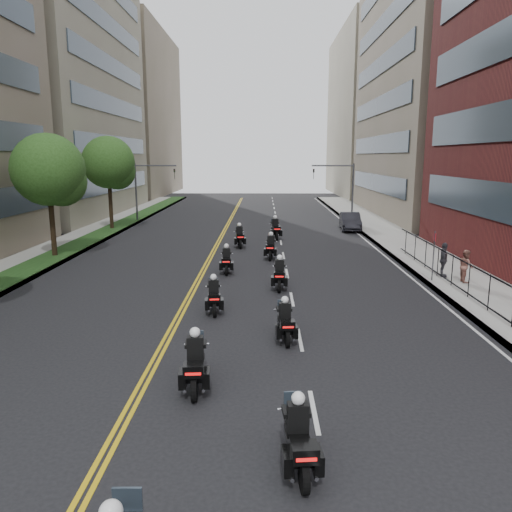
{
  "coord_description": "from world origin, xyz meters",
  "views": [
    {
      "loc": [
        1.93,
        -6.5,
        6.28
      ],
      "look_at": [
        1.59,
        14.97,
        1.98
      ],
      "focal_mm": 35.0,
      "sensor_mm": 36.0,
      "label": 1
    }
  ],
  "objects_px": {
    "motorcycle_5": "(280,276)",
    "motorcycle_7": "(271,248)",
    "motorcycle_9": "(275,230)",
    "pedestrian_b": "(466,266)",
    "motorcycle_4": "(214,297)",
    "motorcycle_1": "(299,441)",
    "motorcycle_6": "(227,261)",
    "motorcycle_8": "(240,238)",
    "motorcycle_3": "(285,323)",
    "parked_sedan": "(350,221)",
    "pedestrian_c": "(444,260)",
    "motorcycle_2": "(195,365)"
  },
  "relations": [
    {
      "from": "motorcycle_9",
      "to": "pedestrian_b",
      "type": "bearing_deg",
      "value": -62.86
    },
    {
      "from": "motorcycle_9",
      "to": "pedestrian_c",
      "type": "bearing_deg",
      "value": -62.99
    },
    {
      "from": "motorcycle_3",
      "to": "motorcycle_5",
      "type": "bearing_deg",
      "value": 85.35
    },
    {
      "from": "motorcycle_2",
      "to": "motorcycle_7",
      "type": "distance_m",
      "value": 17.95
    },
    {
      "from": "motorcycle_1",
      "to": "motorcycle_5",
      "type": "bearing_deg",
      "value": 84.61
    },
    {
      "from": "motorcycle_9",
      "to": "pedestrian_b",
      "type": "distance_m",
      "value": 16.57
    },
    {
      "from": "motorcycle_5",
      "to": "motorcycle_9",
      "type": "relative_size",
      "value": 0.9
    },
    {
      "from": "motorcycle_1",
      "to": "motorcycle_7",
      "type": "xyz_separation_m",
      "value": [
        -0.28,
        21.39,
        0.01
      ]
    },
    {
      "from": "pedestrian_b",
      "to": "motorcycle_9",
      "type": "bearing_deg",
      "value": 32.84
    },
    {
      "from": "motorcycle_3",
      "to": "motorcycle_4",
      "type": "bearing_deg",
      "value": 126.84
    },
    {
      "from": "motorcycle_6",
      "to": "motorcycle_9",
      "type": "bearing_deg",
      "value": 72.73
    },
    {
      "from": "motorcycle_9",
      "to": "parked_sedan",
      "type": "bearing_deg",
      "value": 30.44
    },
    {
      "from": "motorcycle_3",
      "to": "motorcycle_2",
      "type": "bearing_deg",
      "value": -129.6
    },
    {
      "from": "motorcycle_3",
      "to": "motorcycle_5",
      "type": "height_order",
      "value": "motorcycle_5"
    },
    {
      "from": "motorcycle_4",
      "to": "pedestrian_c",
      "type": "relative_size",
      "value": 1.19
    },
    {
      "from": "motorcycle_4",
      "to": "motorcycle_1",
      "type": "bearing_deg",
      "value": -82.38
    },
    {
      "from": "motorcycle_8",
      "to": "pedestrian_b",
      "type": "height_order",
      "value": "pedestrian_b"
    },
    {
      "from": "motorcycle_1",
      "to": "motorcycle_3",
      "type": "distance_m",
      "value": 7.3
    },
    {
      "from": "pedestrian_c",
      "to": "motorcycle_5",
      "type": "bearing_deg",
      "value": 118.53
    },
    {
      "from": "motorcycle_7",
      "to": "parked_sedan",
      "type": "height_order",
      "value": "motorcycle_7"
    },
    {
      "from": "motorcycle_4",
      "to": "motorcycle_7",
      "type": "height_order",
      "value": "motorcycle_7"
    },
    {
      "from": "motorcycle_1",
      "to": "motorcycle_3",
      "type": "height_order",
      "value": "motorcycle_1"
    },
    {
      "from": "motorcycle_2",
      "to": "motorcycle_1",
      "type": "bearing_deg",
      "value": -58.83
    },
    {
      "from": "motorcycle_7",
      "to": "pedestrian_b",
      "type": "xyz_separation_m",
      "value": [
        9.56,
        -6.31,
        0.3
      ]
    },
    {
      "from": "motorcycle_6",
      "to": "motorcycle_8",
      "type": "relative_size",
      "value": 0.94
    },
    {
      "from": "motorcycle_2",
      "to": "parked_sedan",
      "type": "relative_size",
      "value": 0.51
    },
    {
      "from": "motorcycle_8",
      "to": "parked_sedan",
      "type": "distance_m",
      "value": 12.48
    },
    {
      "from": "motorcycle_5",
      "to": "motorcycle_7",
      "type": "xyz_separation_m",
      "value": [
        -0.32,
        7.23,
        0.01
      ]
    },
    {
      "from": "motorcycle_8",
      "to": "parked_sedan",
      "type": "xyz_separation_m",
      "value": [
        9.17,
        8.46,
        0.08
      ]
    },
    {
      "from": "motorcycle_4",
      "to": "motorcycle_6",
      "type": "bearing_deg",
      "value": 82.9
    },
    {
      "from": "motorcycle_2",
      "to": "motorcycle_6",
      "type": "distance_m",
      "value": 13.9
    },
    {
      "from": "motorcycle_3",
      "to": "motorcycle_1",
      "type": "bearing_deg",
      "value": -94.76
    },
    {
      "from": "motorcycle_3",
      "to": "pedestrian_b",
      "type": "relative_size",
      "value": 1.3
    },
    {
      "from": "motorcycle_4",
      "to": "pedestrian_b",
      "type": "xyz_separation_m",
      "value": [
        12.03,
        4.62,
        0.34
      ]
    },
    {
      "from": "motorcycle_8",
      "to": "parked_sedan",
      "type": "bearing_deg",
      "value": 35.86
    },
    {
      "from": "motorcycle_3",
      "to": "motorcycle_7",
      "type": "relative_size",
      "value": 0.92
    },
    {
      "from": "motorcycle_4",
      "to": "motorcycle_5",
      "type": "relative_size",
      "value": 0.95
    },
    {
      "from": "motorcycle_1",
      "to": "pedestrian_c",
      "type": "bearing_deg",
      "value": 56.85
    },
    {
      "from": "motorcycle_4",
      "to": "pedestrian_b",
      "type": "distance_m",
      "value": 12.9
    },
    {
      "from": "motorcycle_4",
      "to": "motorcycle_5",
      "type": "height_order",
      "value": "motorcycle_5"
    },
    {
      "from": "motorcycle_4",
      "to": "pedestrian_c",
      "type": "height_order",
      "value": "pedestrian_c"
    },
    {
      "from": "pedestrian_b",
      "to": "pedestrian_c",
      "type": "relative_size",
      "value": 0.91
    },
    {
      "from": "motorcycle_2",
      "to": "motorcycle_4",
      "type": "relative_size",
      "value": 1.09
    },
    {
      "from": "motorcycle_2",
      "to": "motorcycle_8",
      "type": "relative_size",
      "value": 1.0
    },
    {
      "from": "motorcycle_2",
      "to": "motorcycle_3",
      "type": "xyz_separation_m",
      "value": [
        2.61,
        3.71,
        -0.06
      ]
    },
    {
      "from": "motorcycle_6",
      "to": "motorcycle_8",
      "type": "bearing_deg",
      "value": 84.66
    },
    {
      "from": "motorcycle_5",
      "to": "motorcycle_9",
      "type": "xyz_separation_m",
      "value": [
        0.13,
        14.76,
        0.07
      ]
    },
    {
      "from": "motorcycle_6",
      "to": "motorcycle_4",
      "type": "bearing_deg",
      "value": -92.93
    },
    {
      "from": "motorcycle_9",
      "to": "pedestrian_b",
      "type": "height_order",
      "value": "motorcycle_9"
    },
    {
      "from": "motorcycle_8",
      "to": "motorcycle_9",
      "type": "height_order",
      "value": "motorcycle_9"
    }
  ]
}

